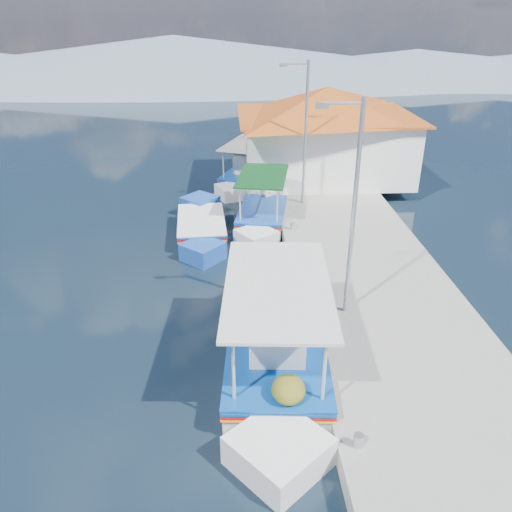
{
  "coord_description": "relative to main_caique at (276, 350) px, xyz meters",
  "views": [
    {
      "loc": [
        1.36,
        -10.33,
        8.47
      ],
      "look_at": [
        2.14,
        4.09,
        1.3
      ],
      "focal_mm": 35.7,
      "sensor_mm": 36.0,
      "label": 1
    }
  ],
  "objects": [
    {
      "name": "ground",
      "position": [
        -2.43,
        -0.17,
        -0.54
      ],
      "size": [
        160.0,
        160.0,
        0.0
      ],
      "primitive_type": "plane",
      "color": "black",
      "rests_on": "ground"
    },
    {
      "name": "mountain_ridge",
      "position": [
        4.11,
        55.83,
        1.5
      ],
      "size": [
        171.4,
        96.0,
        5.5
      ],
      "color": "slate",
      "rests_on": "ground"
    },
    {
      "name": "caique_blue_hull",
      "position": [
        -2.25,
        8.6,
        -0.24
      ],
      "size": [
        2.09,
        6.26,
        1.11
      ],
      "rotation": [
        0.0,
        0.0,
        -0.06
      ],
      "color": "#1C49A9",
      "rests_on": "ground"
    },
    {
      "name": "lamp_post_far",
      "position": [
        2.07,
        10.83,
        3.31
      ],
      "size": [
        1.21,
        0.14,
        6.0
      ],
      "color": "#A5A8AD",
      "rests_on": "quay"
    },
    {
      "name": "quay",
      "position": [
        3.47,
        5.83,
        -0.29
      ],
      "size": [
        5.0,
        44.0,
        0.5
      ],
      "primitive_type": "cube",
      "color": "gray",
      "rests_on": "ground"
    },
    {
      "name": "harbor_building",
      "position": [
        3.76,
        14.83,
        2.23
      ],
      "size": [
        10.49,
        10.49,
        4.4
      ],
      "color": "white",
      "rests_on": "quay"
    },
    {
      "name": "caique_far",
      "position": [
        -0.11,
        15.25,
        -0.11
      ],
      "size": [
        3.56,
        6.25,
        2.35
      ],
      "rotation": [
        0.0,
        0.0,
        0.38
      ],
      "color": "white",
      "rests_on": "ground"
    },
    {
      "name": "bollards",
      "position": [
        1.37,
        5.08,
        0.11
      ],
      "size": [
        0.2,
        17.2,
        0.3
      ],
      "color": "#A5A8AD",
      "rests_on": "quay"
    },
    {
      "name": "main_caique",
      "position": [
        0.0,
        0.0,
        0.0
      ],
      "size": [
        2.86,
        8.52,
        2.81
      ],
      "rotation": [
        0.0,
        0.0,
        0.07
      ],
      "color": "white",
      "rests_on": "ground"
    },
    {
      "name": "caique_green_canopy",
      "position": [
        0.27,
        9.76,
        -0.19
      ],
      "size": [
        2.6,
        6.28,
        2.38
      ],
      "rotation": [
        0.0,
        0.0,
        0.17
      ],
      "color": "white",
      "rests_on": "ground"
    },
    {
      "name": "lamp_post_near",
      "position": [
        2.07,
        1.83,
        3.31
      ],
      "size": [
        1.21,
        0.14,
        6.0
      ],
      "color": "#A5A8AD",
      "rests_on": "quay"
    }
  ]
}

